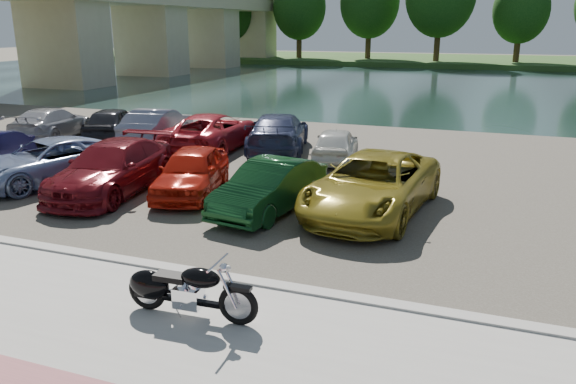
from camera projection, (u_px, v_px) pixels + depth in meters
name	position (u px, v px, depth m)	size (l,w,h in m)	color
ground	(180.00, 336.00, 8.84)	(200.00, 200.00, 0.00)	#595447
promenade	(142.00, 368.00, 7.92)	(60.00, 6.00, 0.10)	#A19E97
kerb	(234.00, 280.00, 10.61)	(60.00, 0.30, 0.14)	#A19E97
parking_lot	(351.00, 172.00, 18.72)	(60.00, 18.00, 0.04)	#444037
river	(440.00, 87.00, 44.80)	(120.00, 40.00, 0.00)	#172A26
far_bank	(465.00, 61.00, 73.50)	(120.00, 24.00, 0.60)	#204017
bridge	(144.00, 17.00, 53.46)	(7.00, 56.00, 8.55)	tan
far_trees	(507.00, 0.00, 64.42)	(70.25, 10.68, 12.52)	#3E2C16
motorcycle	(179.00, 289.00, 9.17)	(2.33, 0.75, 1.05)	black
car_2	(48.00, 162.00, 17.15)	(2.22, 4.81, 1.34)	#7E91B7
car_3	(112.00, 168.00, 16.09)	(2.04, 5.02, 1.46)	maroon
car_4	(192.00, 171.00, 15.98)	(1.59, 3.96, 1.35)	#AC190B
car_5	(270.00, 187.00, 14.46)	(1.40, 4.01, 1.32)	#0F3A18
car_6	(373.00, 185.00, 14.35)	(2.50, 5.43, 1.51)	olive
car_7	(51.00, 123.00, 23.94)	(1.86, 4.57, 1.33)	#95969D
car_8	(113.00, 123.00, 23.88)	(1.63, 4.05, 1.38)	black
car_9	(157.00, 126.00, 22.86)	(1.54, 4.41, 1.45)	slate
car_10	(212.00, 131.00, 21.78)	(2.38, 5.15, 1.43)	#A61B25
car_11	(278.00, 133.00, 21.42)	(2.07, 5.10, 1.48)	#2A3253
car_12	(336.00, 144.00, 19.90)	(1.44, 3.59, 1.22)	silver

